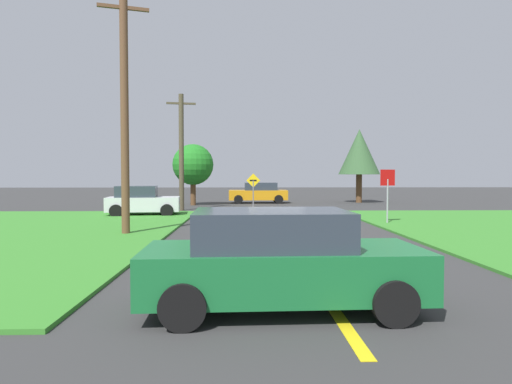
# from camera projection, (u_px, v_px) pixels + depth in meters

# --- Properties ---
(ground_plane) EXTENTS (120.00, 120.00, 0.00)m
(ground_plane) POSITION_uv_depth(u_px,v_px,m) (276.00, 223.00, 20.10)
(ground_plane) COLOR #343434
(grass_verge_left) EXTENTS (12.00, 20.00, 0.08)m
(grass_verge_left) POSITION_uv_depth(u_px,v_px,m) (3.00, 235.00, 15.82)
(grass_verge_left) COLOR #37832A
(grass_verge_left) RESTS_ON ground
(lane_stripe_center) EXTENTS (0.20, 14.00, 0.01)m
(lane_stripe_center) POSITION_uv_depth(u_px,v_px,m) (297.00, 254.00, 12.11)
(lane_stripe_center) COLOR yellow
(lane_stripe_center) RESTS_ON ground
(stop_sign) EXTENTS (0.70, 0.21, 2.45)m
(stop_sign) POSITION_uv_depth(u_px,v_px,m) (388.00, 186.00, 19.42)
(stop_sign) COLOR #9EA0A8
(stop_sign) RESTS_ON ground
(car_behind_on_main_road) EXTENTS (4.52, 2.13, 1.62)m
(car_behind_on_main_road) POSITION_uv_depth(u_px,v_px,m) (280.00, 260.00, 7.10)
(car_behind_on_main_road) COLOR #196B33
(car_behind_on_main_road) RESTS_ON ground
(parked_car_near_building) EXTENTS (3.97, 2.22, 1.62)m
(parked_car_near_building) POSITION_uv_depth(u_px,v_px,m) (142.00, 201.00, 23.65)
(parked_car_near_building) COLOR silver
(parked_car_near_building) RESTS_ON ground
(car_approaching_junction) EXTENTS (4.63, 2.13, 1.62)m
(car_approaching_junction) POSITION_uv_depth(u_px,v_px,m) (259.00, 193.00, 34.63)
(car_approaching_junction) COLOR orange
(car_approaching_junction) RESTS_ON ground
(utility_pole_near) EXTENTS (1.76, 0.61, 8.90)m
(utility_pole_near) POSITION_uv_depth(u_px,v_px,m) (125.00, 109.00, 15.80)
(utility_pole_near) COLOR brown
(utility_pole_near) RESTS_ON ground
(utility_pole_mid) EXTENTS (1.80, 0.39, 7.21)m
(utility_pole_mid) POSITION_uv_depth(u_px,v_px,m) (181.00, 151.00, 27.16)
(utility_pole_mid) COLOR #4E4430
(utility_pole_mid) RESTS_ON ground
(direction_sign) EXTENTS (0.90, 0.19, 2.31)m
(direction_sign) POSITION_uv_depth(u_px,v_px,m) (253.00, 187.00, 28.28)
(direction_sign) COLOR slate
(direction_sign) RESTS_ON ground
(oak_tree_left) EXTENTS (2.99, 2.99, 4.48)m
(oak_tree_left) POSITION_uv_depth(u_px,v_px,m) (193.00, 165.00, 32.05)
(oak_tree_left) COLOR brown
(oak_tree_left) RESTS_ON ground
(pine_tree_center) EXTENTS (3.30, 3.30, 5.90)m
(pine_tree_center) POSITION_uv_depth(u_px,v_px,m) (359.00, 152.00, 35.18)
(pine_tree_center) COLOR brown
(pine_tree_center) RESTS_ON ground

